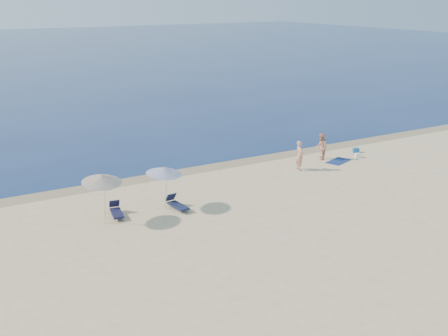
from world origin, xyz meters
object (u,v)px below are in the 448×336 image
object	(u,v)px
blue_cooler	(356,150)
person_right	(321,147)
umbrella_near	(164,171)
person_left	(300,155)

from	to	relation	value
blue_cooler	person_right	bearing A→B (deg)	-156.41
umbrella_near	person_left	bearing A→B (deg)	-13.90
person_left	umbrella_near	size ratio (longest dim) A/B	0.79
person_left	person_right	bearing A→B (deg)	-54.65
person_left	blue_cooler	distance (m)	6.10
person_left	blue_cooler	world-z (taller)	person_left
person_right	umbrella_near	world-z (taller)	umbrella_near
umbrella_near	person_right	bearing A→B (deg)	-11.10
person_left	umbrella_near	distance (m)	10.30
person_left	person_right	distance (m)	2.94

